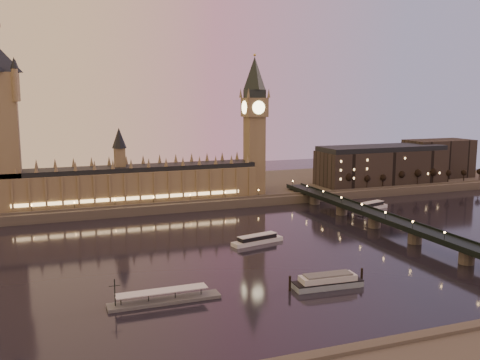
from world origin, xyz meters
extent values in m
plane|color=black|center=(0.00, 0.00, 0.00)|extent=(700.00, 700.00, 0.00)
cube|color=#423D35|center=(30.00, 165.00, 3.00)|extent=(560.00, 130.00, 6.00)
cube|color=brown|center=(-40.00, 121.00, 17.00)|extent=(180.00, 26.00, 22.00)
cube|color=black|center=(-40.00, 121.00, 29.60)|extent=(180.00, 22.00, 3.20)
cube|color=#FFCC7F|center=(-40.00, 107.50, 11.00)|extent=(153.00, 0.25, 2.20)
cube|color=brown|center=(-120.00, 121.00, 50.00)|extent=(22.00, 22.00, 88.00)
cube|color=brown|center=(54.00, 121.00, 35.00)|extent=(13.00, 13.00, 58.00)
cube|color=brown|center=(54.00, 121.00, 71.00)|extent=(16.00, 16.00, 14.00)
cylinder|color=#FFEAA5|center=(54.00, 112.82, 71.00)|extent=(9.60, 0.35, 9.60)
cylinder|color=#FFEAA5|center=(45.82, 121.00, 71.00)|extent=(0.35, 9.60, 9.60)
cube|color=black|center=(54.00, 121.00, 81.00)|extent=(13.00, 13.00, 6.00)
cone|color=black|center=(54.00, 121.00, 96.00)|extent=(17.68, 17.68, 24.00)
sphere|color=gold|center=(54.00, 121.00, 109.00)|extent=(2.00, 2.00, 2.00)
cube|color=black|center=(92.00, 0.00, 8.00)|extent=(13.00, 260.00, 2.00)
cube|color=black|center=(85.70, 0.00, 9.50)|extent=(0.60, 260.00, 1.00)
cube|color=black|center=(98.30, 0.00, 9.50)|extent=(0.60, 260.00, 1.00)
cube|color=black|center=(172.00, 127.00, 20.00)|extent=(110.00, 36.00, 28.00)
cube|color=black|center=(172.00, 127.00, 36.00)|extent=(108.00, 34.00, 4.00)
cube|color=black|center=(242.00, 139.00, 23.00)|extent=(60.00, 30.00, 34.00)
cylinder|color=black|center=(128.37, 109.00, 10.14)|extent=(0.70, 0.70, 8.29)
sphere|color=black|center=(128.37, 109.00, 14.47)|extent=(5.53, 5.53, 5.53)
cylinder|color=black|center=(144.92, 109.00, 10.14)|extent=(0.70, 0.70, 8.29)
sphere|color=black|center=(144.92, 109.00, 14.47)|extent=(5.53, 5.53, 5.53)
cylinder|color=black|center=(161.47, 109.00, 10.14)|extent=(0.70, 0.70, 8.29)
sphere|color=black|center=(161.47, 109.00, 14.47)|extent=(5.53, 5.53, 5.53)
cylinder|color=black|center=(178.02, 109.00, 10.14)|extent=(0.70, 0.70, 8.29)
sphere|color=black|center=(178.02, 109.00, 14.47)|extent=(5.53, 5.53, 5.53)
cylinder|color=black|center=(194.57, 109.00, 10.14)|extent=(0.70, 0.70, 8.29)
sphere|color=black|center=(194.57, 109.00, 14.47)|extent=(5.53, 5.53, 5.53)
cylinder|color=black|center=(211.13, 109.00, 10.14)|extent=(0.70, 0.70, 8.29)
sphere|color=black|center=(211.13, 109.00, 14.47)|extent=(5.53, 5.53, 5.53)
cylinder|color=black|center=(227.68, 109.00, 10.14)|extent=(0.70, 0.70, 8.29)
sphere|color=black|center=(227.68, 109.00, 14.47)|extent=(5.53, 5.53, 5.53)
cylinder|color=black|center=(244.23, 109.00, 10.14)|extent=(0.70, 0.70, 8.29)
sphere|color=black|center=(244.23, 109.00, 14.47)|extent=(5.53, 5.53, 5.53)
cylinder|color=black|center=(260.78, 109.00, 10.14)|extent=(0.70, 0.70, 8.29)
sphere|color=black|center=(260.78, 109.00, 14.47)|extent=(5.53, 5.53, 5.53)
cube|color=silver|center=(11.50, 11.08, 1.11)|extent=(31.06, 13.27, 2.23)
cube|color=black|center=(11.50, 11.08, 3.34)|extent=(23.10, 10.33, 2.23)
cube|color=silver|center=(11.50, 11.08, 4.66)|extent=(23.75, 10.73, 0.40)
cube|color=silver|center=(120.36, 64.46, 1.21)|extent=(29.35, 15.11, 2.41)
cube|color=black|center=(120.36, 64.46, 3.62)|extent=(21.89, 11.73, 2.41)
cube|color=silver|center=(120.36, 64.46, 5.04)|extent=(22.51, 12.17, 0.44)
cube|color=gray|center=(13.53, -61.84, 1.21)|extent=(30.12, 10.01, 2.41)
cube|color=black|center=(13.53, -61.84, 2.64)|extent=(30.12, 10.01, 0.46)
cube|color=silver|center=(13.53, -61.84, 4.08)|extent=(24.51, 8.77, 2.41)
cube|color=#595B5E|center=(13.53, -61.84, 5.61)|extent=(20.75, 7.63, 0.65)
cylinder|color=black|center=(-3.15, -59.90, 3.15)|extent=(1.02, 1.02, 6.31)
cylinder|color=black|center=(30.21, -61.78, 3.15)|extent=(1.02, 1.02, 6.31)
cube|color=#595B5E|center=(-54.30, -54.00, 0.63)|extent=(44.23, 7.37, 1.26)
cube|color=silver|center=(-55.36, -54.00, 4.79)|extent=(35.80, 6.32, 0.32)
cylinder|color=black|center=(-73.26, -54.00, 6.53)|extent=(0.42, 0.42, 10.53)
cylinder|color=black|center=(-73.26, -54.00, 9.16)|extent=(4.21, 0.25, 0.25)
camera|label=1|loc=(-96.23, -250.13, 80.00)|focal=40.00mm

